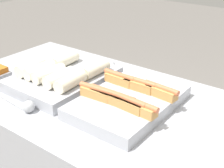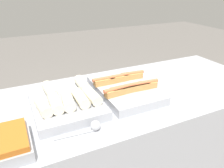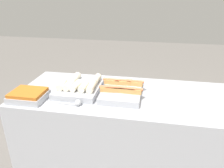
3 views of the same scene
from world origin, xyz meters
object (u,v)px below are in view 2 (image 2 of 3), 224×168
at_px(serving_spoon_far, 64,83).
at_px(tray_wraps, 66,101).
at_px(serving_spoon_near, 93,127).
at_px(tray_hotdogs, 125,88).

bearing_deg(serving_spoon_far, tray_wraps, -101.75).
bearing_deg(serving_spoon_far, serving_spoon_near, -90.17).
distance_m(tray_hotdogs, tray_wraps, 0.36).
bearing_deg(tray_wraps, serving_spoon_far, 78.25).
relative_size(tray_hotdogs, tray_wraps, 1.03).
distance_m(serving_spoon_near, serving_spoon_far, 0.52).
distance_m(tray_wraps, serving_spoon_near, 0.26).
xyz_separation_m(tray_hotdogs, serving_spoon_near, (-0.30, -0.25, -0.02)).
bearing_deg(tray_hotdogs, serving_spoon_near, -139.97).
height_order(serving_spoon_near, serving_spoon_far, same).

